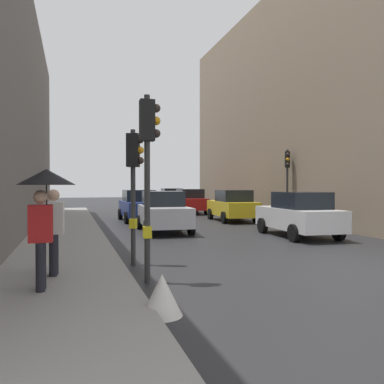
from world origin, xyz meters
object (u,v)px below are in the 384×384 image
traffic_light_mid_street (287,173)px  pedestrian_with_umbrella (45,195)px  car_silver_hatchback (163,212)px  car_yellow_taxi (232,206)px  warning_sign_triangle (162,295)px  car_white_compact (299,214)px  pedestrian_with_black_backpack (51,227)px  car_red_sedan (189,201)px  car_blue_van (139,206)px  traffic_light_far_median (147,176)px  traffic_light_near_left (148,154)px  traffic_light_near_right (134,172)px  car_green_estate (171,198)px

traffic_light_mid_street → pedestrian_with_umbrella: 15.52m
car_silver_hatchback → car_yellow_taxi: same height
warning_sign_triangle → traffic_light_mid_street: bearing=51.9°
car_white_compact → pedestrian_with_black_backpack: 10.14m
car_silver_hatchback → pedestrian_with_umbrella: pedestrian_with_umbrella is taller
car_white_compact → car_silver_hatchback: same height
car_red_sedan → pedestrian_with_umbrella: 21.21m
traffic_light_mid_street → car_blue_van: (-7.16, 3.91, -1.81)m
car_blue_van → pedestrian_with_black_backpack: 13.99m
traffic_light_far_median → warning_sign_triangle: 25.85m
pedestrian_with_black_backpack → warning_sign_triangle: size_ratio=2.72×
car_red_sedan → car_blue_van: same height
traffic_light_near_left → pedestrian_with_black_backpack: size_ratio=2.18×
car_red_sedan → warning_sign_triangle: size_ratio=6.60×
car_yellow_taxi → car_silver_hatchback: bearing=-142.1°
traffic_light_far_median → car_silver_hatchback: size_ratio=0.93×
traffic_light_near_right → car_red_sedan: size_ratio=0.80×
car_silver_hatchback → warning_sign_triangle: 10.92m
car_white_compact → pedestrian_with_black_backpack: (-8.92, -4.81, 0.29)m
car_blue_van → car_silver_hatchback: 5.42m
traffic_light_near_right → car_blue_van: size_ratio=0.81×
traffic_light_near_left → pedestrian_with_black_backpack: traffic_light_near_left is taller
traffic_light_near_left → car_blue_van: size_ratio=0.92×
traffic_light_near_left → traffic_light_near_right: traffic_light_near_left is taller
traffic_light_far_median → car_silver_hatchback: 14.97m
car_green_estate → car_silver_hatchback: 18.08m
car_green_estate → car_red_sedan: 7.21m
traffic_light_mid_street → car_yellow_taxi: 3.62m
car_red_sedan → car_white_compact: same height
car_red_sedan → car_blue_van: size_ratio=1.02×
car_green_estate → traffic_light_mid_street: bearing=-82.0°
pedestrian_with_umbrella → pedestrian_with_black_backpack: 1.35m
traffic_light_mid_street → pedestrian_with_umbrella: size_ratio=1.82×
car_green_estate → car_white_compact: size_ratio=1.00×
traffic_light_mid_street → pedestrian_with_black_backpack: 14.76m
car_yellow_taxi → car_green_estate: bearing=90.5°
car_green_estate → warning_sign_triangle: 28.99m
traffic_light_far_median → traffic_light_mid_street: size_ratio=1.02×
traffic_light_near_left → warning_sign_triangle: (-0.19, -2.06, -2.34)m
car_blue_van → pedestrian_with_black_backpack: size_ratio=2.38×
traffic_light_mid_street → car_silver_hatchback: 7.39m
car_red_sedan → pedestrian_with_umbrella: bearing=-113.8°
traffic_light_near_right → car_blue_van: traffic_light_near_right is taller
car_red_sedan → pedestrian_with_black_backpack: size_ratio=2.42×
car_silver_hatchback → pedestrian_with_black_backpack: bearing=-117.9°
traffic_light_near_right → warning_sign_triangle: traffic_light_near_right is taller
car_green_estate → pedestrian_with_umbrella: size_ratio=2.00×
traffic_light_near_left → car_yellow_taxi: size_ratio=0.89×
traffic_light_near_left → car_yellow_taxi: traffic_light_near_left is taller
car_yellow_taxi → warning_sign_triangle: (-7.37, -14.43, -0.55)m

